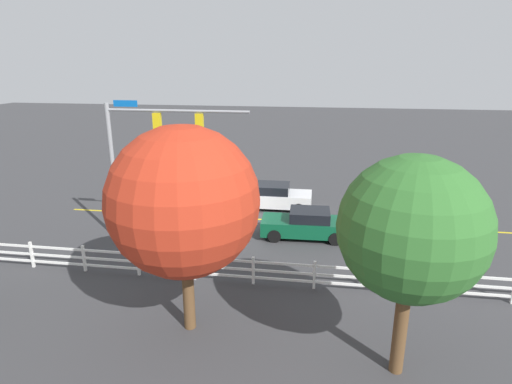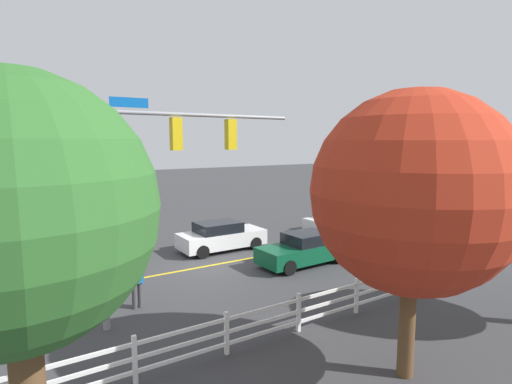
% 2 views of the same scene
% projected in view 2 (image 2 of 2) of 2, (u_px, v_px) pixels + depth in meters
% --- Properties ---
extents(ground_plane, '(120.00, 120.00, 0.00)m').
position_uv_depth(ground_plane, '(210.00, 266.00, 17.83)').
color(ground_plane, '#38383A').
extents(lane_center_stripe, '(28.00, 0.16, 0.01)m').
position_uv_depth(lane_center_stripe, '(283.00, 252.00, 19.96)').
color(lane_center_stripe, gold).
rests_on(lane_center_stripe, ground_plane).
extents(signal_assembly, '(6.51, 0.37, 6.74)m').
position_uv_depth(signal_assembly, '(158.00, 167.00, 12.13)').
color(signal_assembly, gray).
rests_on(signal_assembly, ground_plane).
extents(car_0, '(4.40, 2.08, 1.40)m').
position_uv_depth(car_0, '(339.00, 220.00, 24.73)').
color(car_0, silver).
rests_on(car_0, ground_plane).
extents(car_1, '(4.38, 1.94, 1.47)m').
position_uv_depth(car_1, '(221.00, 236.00, 20.30)').
color(car_1, silver).
rests_on(car_1, ground_plane).
extents(car_2, '(4.31, 1.90, 1.43)m').
position_uv_depth(car_2, '(304.00, 249.00, 17.96)').
color(car_2, '#0C4C2D').
rests_on(car_2, ground_plane).
extents(pedestrian, '(0.44, 0.32, 1.69)m').
position_uv_depth(pedestrian, '(137.00, 281.00, 13.21)').
color(pedestrian, '#3F3F42').
rests_on(pedestrian, ground_plane).
extents(white_rail_fence, '(26.10, 0.10, 1.15)m').
position_uv_depth(white_rail_fence, '(381.00, 288.00, 13.50)').
color(white_rail_fence, white).
rests_on(white_rail_fence, ground_plane).
extents(tree_0, '(4.62, 4.62, 6.67)m').
position_uv_depth(tree_0, '(413.00, 193.00, 8.95)').
color(tree_0, brown).
rests_on(tree_0, ground_plane).
extents(tree_2, '(2.86, 2.86, 6.23)m').
position_uv_depth(tree_2, '(15.00, 216.00, 4.01)').
color(tree_2, brown).
rests_on(tree_2, ground_plane).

